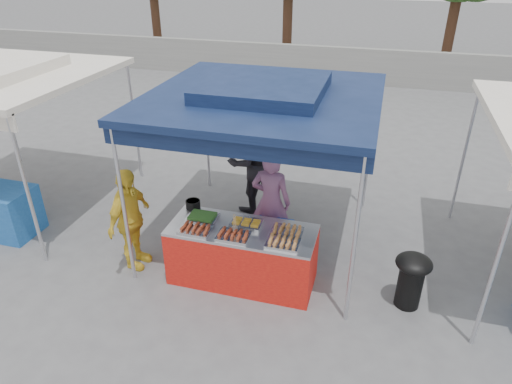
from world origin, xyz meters
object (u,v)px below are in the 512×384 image
(cooking_pot, at_px, (193,204))
(wok_burner, at_px, (411,276))
(vendor_woman, at_px, (271,202))
(helper_man, at_px, (253,162))
(vendor_table, at_px, (242,255))
(customer_person, at_px, (130,220))

(cooking_pot, xyz_separation_m, wok_burner, (3.09, -0.24, -0.45))
(wok_burner, height_order, vendor_woman, vendor_woman)
(vendor_woman, xyz_separation_m, helper_man, (-0.61, 1.12, 0.09))
(wok_burner, height_order, helper_man, helper_man)
(vendor_table, distance_m, cooking_pot, 1.03)
(wok_burner, bearing_deg, vendor_woman, 150.77)
(vendor_table, relative_size, vendor_woman, 1.20)
(cooking_pot, xyz_separation_m, helper_man, (0.43, 1.62, 0.01))
(vendor_table, bearing_deg, cooking_pot, 158.17)
(customer_person, bearing_deg, cooking_pot, -56.54)
(helper_man, relative_size, customer_person, 1.18)
(vendor_table, relative_size, wok_burner, 2.56)
(vendor_table, relative_size, helper_man, 1.09)
(helper_man, bearing_deg, wok_burner, 106.16)
(cooking_pot, bearing_deg, wok_burner, -4.51)
(wok_burner, relative_size, helper_man, 0.43)
(helper_man, bearing_deg, cooking_pot, 36.41)
(vendor_table, xyz_separation_m, vendor_woman, (0.19, 0.85, 0.41))
(vendor_table, xyz_separation_m, wok_burner, (2.25, 0.09, 0.04))
(wok_burner, bearing_deg, cooking_pot, 166.31)
(vendor_table, bearing_deg, wok_burner, 2.41)
(vendor_woman, bearing_deg, helper_man, -57.82)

